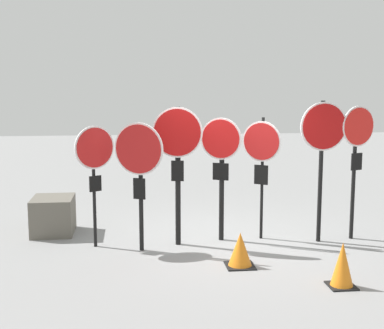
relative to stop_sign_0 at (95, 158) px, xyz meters
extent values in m
plane|color=gray|center=(2.17, 0.01, -1.50)|extent=(40.00, 40.00, 0.00)
cylinder|color=black|center=(-0.02, 0.04, -0.51)|extent=(0.05, 0.05, 1.98)
cylinder|color=white|center=(0.00, 0.00, 0.16)|extent=(0.61, 0.39, 0.70)
cylinder|color=red|center=(0.01, -0.02, 0.16)|extent=(0.56, 0.36, 0.64)
cube|color=black|center=(0.00, 0.00, -0.43)|extent=(0.19, 0.13, 0.26)
cylinder|color=black|center=(0.74, -0.26, -0.53)|extent=(0.07, 0.07, 1.94)
cylinder|color=white|center=(0.71, -0.31, 0.17)|extent=(0.76, 0.39, 0.83)
cylinder|color=red|center=(0.70, -0.33, 0.17)|extent=(0.70, 0.36, 0.77)
cube|color=black|center=(0.71, -0.31, -0.47)|extent=(0.19, 0.11, 0.34)
cylinder|color=black|center=(1.35, 0.01, -0.34)|extent=(0.09, 0.09, 2.31)
cylinder|color=white|center=(1.34, -0.06, 0.40)|extent=(0.82, 0.17, 0.83)
cylinder|color=#AD0F0F|center=(1.34, -0.08, 0.40)|extent=(0.76, 0.16, 0.77)
cube|color=black|center=(1.34, -0.06, -0.23)|extent=(0.21, 0.06, 0.34)
cylinder|color=black|center=(2.12, 0.19, -0.44)|extent=(0.09, 0.09, 2.11)
cylinder|color=white|center=(2.09, 0.13, 0.27)|extent=(0.65, 0.33, 0.71)
cylinder|color=red|center=(2.08, 0.11, 0.27)|extent=(0.59, 0.31, 0.65)
cube|color=black|center=(2.09, 0.13, -0.29)|extent=(0.26, 0.14, 0.29)
cylinder|color=black|center=(2.83, 0.20, -0.44)|extent=(0.05, 0.05, 2.12)
cylinder|color=white|center=(2.80, 0.16, 0.21)|extent=(0.58, 0.41, 0.69)
cylinder|color=red|center=(2.79, 0.14, 0.21)|extent=(0.53, 0.38, 0.63)
cube|color=black|center=(2.80, 0.16, -0.36)|extent=(0.22, 0.16, 0.34)
cylinder|color=black|center=(3.76, -0.09, -0.30)|extent=(0.07, 0.07, 2.40)
cylinder|color=white|center=(3.77, -0.15, 0.48)|extent=(0.81, 0.08, 0.81)
cylinder|color=#AD0F0F|center=(3.77, -0.16, 0.48)|extent=(0.75, 0.08, 0.75)
cylinder|color=black|center=(4.39, 0.02, -0.42)|extent=(0.07, 0.07, 2.15)
cylinder|color=white|center=(4.41, -0.04, 0.47)|extent=(0.66, 0.26, 0.69)
cylinder|color=red|center=(4.42, -0.05, 0.47)|extent=(0.60, 0.24, 0.63)
cube|color=black|center=(4.41, -0.04, -0.13)|extent=(0.22, 0.10, 0.29)
cube|color=black|center=(3.35, -2.14, -1.49)|extent=(0.36, 0.36, 0.02)
cone|color=orange|center=(3.35, -2.14, -1.18)|extent=(0.30, 0.30, 0.59)
cube|color=black|center=(2.17, -1.20, -1.49)|extent=(0.42, 0.42, 0.02)
cone|color=orange|center=(2.17, -1.20, -1.23)|extent=(0.35, 0.35, 0.49)
cube|color=#605B51|center=(-0.83, 0.93, -1.17)|extent=(0.72, 0.85, 0.66)
camera|label=1|loc=(0.61, -8.67, 1.17)|focal=50.00mm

